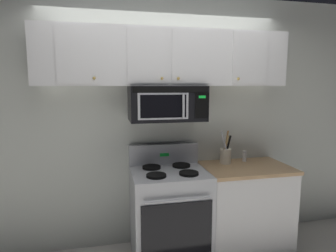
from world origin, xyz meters
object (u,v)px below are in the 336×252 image
stove_range (169,212)px  salt_shaker (245,156)px  over_range_microwave (167,103)px  utensil_crock_cream (225,155)px

stove_range → salt_shaker: (0.92, 0.18, 0.49)m
over_range_microwave → utensil_crock_cream: 0.88m
utensil_crock_cream → salt_shaker: (0.25, 0.04, -0.04)m
stove_range → over_range_microwave: (-0.00, 0.12, 1.11)m
over_range_microwave → stove_range: bearing=-89.9°
over_range_microwave → salt_shaker: 1.11m
salt_shaker → utensil_crock_cream: bearing=-171.4°
over_range_microwave → salt_shaker: (0.92, 0.07, -0.62)m
utensil_crock_cream → salt_shaker: 0.26m
stove_range → over_range_microwave: size_ratio=1.47×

